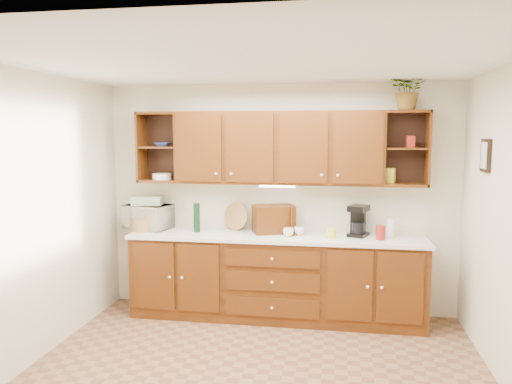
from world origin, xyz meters
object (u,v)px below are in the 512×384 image
(bread_box, at_px, (274,219))
(coffee_maker, at_px, (358,221))
(potted_plant, at_px, (409,90))
(microwave, at_px, (148,217))

(bread_box, bearing_deg, coffee_maker, -22.97)
(bread_box, relative_size, coffee_maker, 1.32)
(bread_box, distance_m, coffee_maker, 0.93)
(coffee_maker, height_order, potted_plant, potted_plant)
(microwave, bearing_deg, coffee_maker, 13.03)
(bread_box, xyz_separation_m, potted_plant, (1.41, -0.04, 1.40))
(microwave, distance_m, bread_box, 1.48)
(bread_box, xyz_separation_m, coffee_maker, (0.93, -0.02, 0.01))
(microwave, height_order, coffee_maker, coffee_maker)
(microwave, relative_size, coffee_maker, 1.52)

